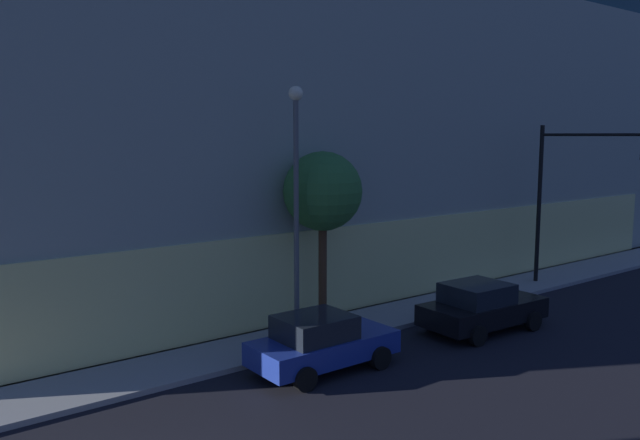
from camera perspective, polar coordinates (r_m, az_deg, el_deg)
modern_building at (r=35.71m, az=-5.72°, el=9.05°), size 36.49×26.84×14.86m
traffic_light_far_corner at (r=28.02m, az=21.98°, el=3.46°), size 0.67×5.04×6.73m
street_lamp_sidewalk at (r=19.21m, az=-2.16°, el=3.41°), size 0.44×0.44×7.76m
sidewalk_tree at (r=20.59m, az=0.24°, el=2.50°), size 2.59×2.59×5.80m
car_blue at (r=17.72m, az=0.11°, el=-10.95°), size 4.17×2.06×1.59m
car_black at (r=21.80m, az=14.33°, el=-7.57°), size 4.46×2.32×1.64m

